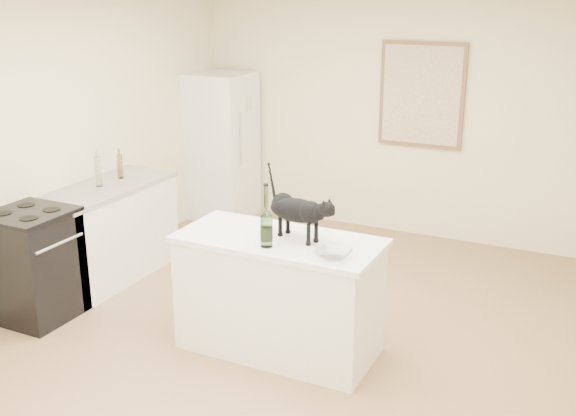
{
  "coord_description": "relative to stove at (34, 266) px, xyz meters",
  "views": [
    {
      "loc": [
        2.2,
        -4.31,
        2.63
      ],
      "look_at": [
        0.15,
        -0.15,
        1.12
      ],
      "focal_mm": 42.5,
      "sensor_mm": 36.0,
      "label": 1
    }
  ],
  "objects": [
    {
      "name": "stove",
      "position": [
        0.0,
        0.0,
        0.0
      ],
      "size": [
        0.6,
        0.6,
        0.9
      ],
      "primitive_type": "cube",
      "color": "black",
      "rests_on": "floor"
    },
    {
      "name": "artwork_frame",
      "position": [
        2.25,
        3.32,
        1.1
      ],
      "size": [
        0.9,
        0.03,
        1.1
      ],
      "primitive_type": "cube",
      "color": "brown",
      "rests_on": "wall_back"
    },
    {
      "name": "fridge",
      "position": [
        0.0,
        2.95,
        0.4
      ],
      "size": [
        0.68,
        0.68,
        1.7
      ],
      "primitive_type": "cube",
      "color": "white",
      "rests_on": "floor"
    },
    {
      "name": "artwork_canvas",
      "position": [
        2.25,
        3.3,
        1.1
      ],
      "size": [
        0.82,
        0.0,
        1.02
      ],
      "primitive_type": "cube",
      "color": "beige",
      "rests_on": "wall_back"
    },
    {
      "name": "wine_bottle",
      "position": [
        2.05,
        0.21,
        0.65
      ],
      "size": [
        0.11,
        0.11,
        0.4
      ],
      "primitive_type": "cylinder",
      "rotation": [
        0.0,
        0.0,
        0.37
      ],
      "color": "#2B5221",
      "rests_on": "island_top"
    },
    {
      "name": "floor",
      "position": [
        1.95,
        0.6,
        -0.45
      ],
      "size": [
        5.5,
        5.5,
        0.0
      ],
      "primitive_type": "plane",
      "color": "#956F4F",
      "rests_on": "ground"
    },
    {
      "name": "left_countertop",
      "position": [
        0.0,
        0.9,
        0.43
      ],
      "size": [
        0.62,
        1.44,
        0.04
      ],
      "primitive_type": "cube",
      "color": "gray",
      "rests_on": "left_cabinets"
    },
    {
      "name": "wall_left",
      "position": [
        -0.3,
        0.6,
        0.85
      ],
      "size": [
        0.0,
        5.5,
        5.5
      ],
      "primitive_type": "plane",
      "rotation": [
        1.57,
        0.0,
        1.57
      ],
      "color": "beige",
      "rests_on": "ground"
    },
    {
      "name": "left_cabinets",
      "position": [
        0.0,
        0.9,
        -0.02
      ],
      "size": [
        0.6,
        1.4,
        0.86
      ],
      "primitive_type": "cube",
      "color": "white",
      "rests_on": "floor"
    },
    {
      "name": "black_cat",
      "position": [
        2.17,
        0.45,
        0.64
      ],
      "size": [
        0.57,
        0.32,
        0.38
      ],
      "primitive_type": null,
      "rotation": [
        0.0,
        0.0,
        -0.3
      ],
      "color": "black",
      "rests_on": "island_top"
    },
    {
      "name": "island_base",
      "position": [
        2.05,
        0.4,
        -0.02
      ],
      "size": [
        1.44,
        0.67,
        0.86
      ],
      "primitive_type": "cube",
      "color": "white",
      "rests_on": "floor"
    },
    {
      "name": "fridge_paper",
      "position": [
        0.34,
        3.0,
        0.92
      ],
      "size": [
        0.01,
        0.12,
        0.16
      ],
      "primitive_type": "cube",
      "rotation": [
        0.0,
        0.0,
        -0.08
      ],
      "color": "beige",
      "rests_on": "fridge"
    },
    {
      "name": "island_top",
      "position": [
        2.05,
        0.4,
        0.43
      ],
      "size": [
        1.5,
        0.7,
        0.04
      ],
      "primitive_type": "cube",
      "color": "white",
      "rests_on": "island_base"
    },
    {
      "name": "counter_bottle_cluster",
      "position": [
        -0.02,
        1.0,
        0.58
      ],
      "size": [
        0.07,
        0.37,
        0.28
      ],
      "color": "#A5B3A6",
      "rests_on": "left_countertop"
    },
    {
      "name": "glass_bowl",
      "position": [
        2.56,
        0.22,
        0.48
      ],
      "size": [
        0.24,
        0.24,
        0.06
      ],
      "primitive_type": "imported",
      "rotation": [
        0.0,
        0.0,
        0.01
      ],
      "color": "white",
      "rests_on": "island_top"
    },
    {
      "name": "wall_back",
      "position": [
        1.95,
        3.35,
        0.85
      ],
      "size": [
        4.5,
        0.0,
        4.5
      ],
      "primitive_type": "plane",
      "rotation": [
        1.57,
        0.0,
        0.0
      ],
      "color": "beige",
      "rests_on": "ground"
    }
  ]
}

